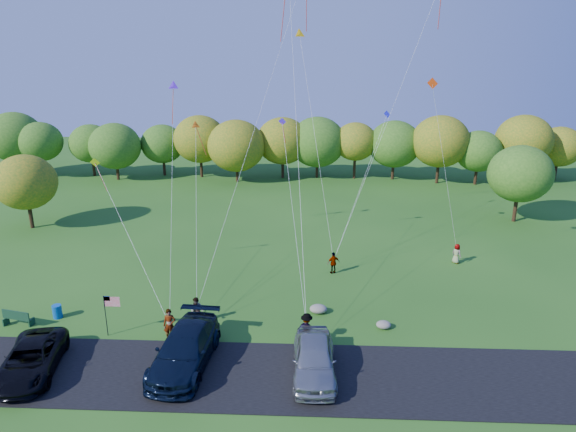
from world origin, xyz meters
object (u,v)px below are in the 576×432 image
Objects in this scene: flyer_a at (170,325)px; flyer_d at (333,263)px; flyer_b at (197,311)px; flyer_c at (307,329)px; flyer_e at (457,254)px; park_bench at (17,318)px; minivan_navy at (185,349)px; trash_barrel at (57,311)px; minivan_silver at (314,359)px; minivan_dark at (31,359)px.

flyer_a reaches higher than flyer_d.
flyer_d is (8.60, 7.81, -0.02)m from flyer_b.
flyer_c reaches higher than flyer_e.
flyer_e is at bearing 37.85° from flyer_b.
flyer_c is at bearing 9.33° from park_bench.
flyer_a reaches higher than flyer_e.
minivan_navy reaches higher than park_bench.
minivan_silver is at bearing -18.20° from trash_barrel.
flyer_d is (9.75, 9.74, -0.14)m from flyer_a.
minivan_navy is 1.21× the size of minivan_silver.
minivan_navy reaches higher than flyer_e.
minivan_silver is at bearing 105.95° from flyer_e.
flyer_c is at bearing -6.67° from flyer_a.
flyer_c is (7.85, 0.00, -0.04)m from flyer_a.
flyer_e is at bearing 170.41° from flyer_d.
flyer_a reaches higher than park_bench.
minivan_dark is 1.04× the size of minivan_silver.
flyer_b is 10.85m from park_bench.
flyer_b is 11.62m from flyer_d.
minivan_silver is 6.40× the size of trash_barrel.
minivan_dark is 3.28× the size of flyer_b.
minivan_navy is 7.77× the size of trash_barrel.
minivan_navy is 6.79m from minivan_silver.
minivan_silver reaches higher than flyer_b.
flyer_a is 1.16× the size of flyer_d.
park_bench is (-17.51, 1.12, -0.37)m from flyer_c.
park_bench is (-9.66, 1.12, -0.41)m from flyer_a.
flyer_a is at bearing -112.08° from flyer_b.
minivan_silver is 2.85× the size of park_bench.
flyer_e is at bearing 33.67° from park_bench.
minivan_silver is 3.43× the size of flyer_e.
park_bench is at bearing 165.91° from minivan_silver.
minivan_silver is at bearing -26.74° from flyer_a.
minivan_navy is at bearing 32.70° from flyer_d.
minivan_dark is 6.66× the size of trash_barrel.
minivan_dark is at bearing 16.31° from flyer_d.
park_bench is 2.23m from trash_barrel.
park_bench is at bearing -149.61° from trash_barrel.
flyer_c is 0.98× the size of park_bench.
flyer_d is 1.06× the size of flyer_e.
minivan_silver is at bearing -0.01° from park_bench.
flyer_e is at bearing 19.94° from trash_barrel.
flyer_b is at bearing 52.49° from flyer_a.
flyer_b is at bearing 25.26° from minivan_dark.
flyer_b is 0.92× the size of flyer_c.
trash_barrel is at bearing 157.02° from minivan_navy.
minivan_dark is 0.86× the size of minivan_navy.
flyer_b is at bearing 6.40° from flyer_c.
minivan_dark is 20.80m from flyer_d.
minivan_dark is at bearing 36.47° from flyer_c.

